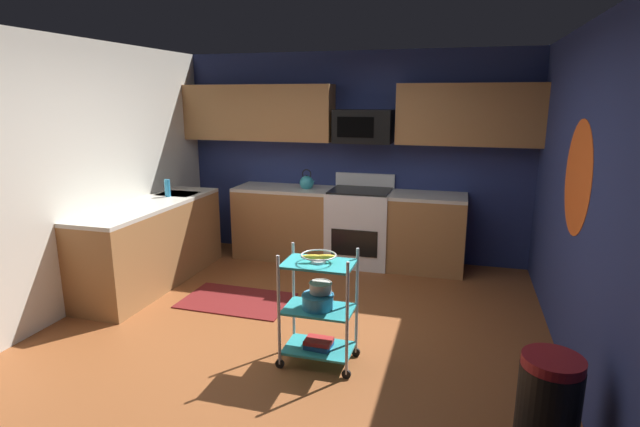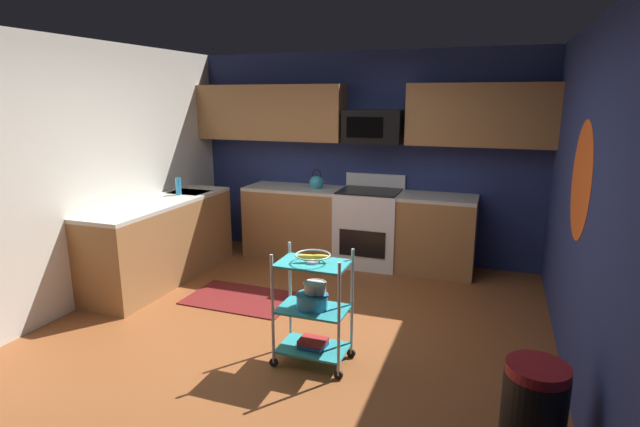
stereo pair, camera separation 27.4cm
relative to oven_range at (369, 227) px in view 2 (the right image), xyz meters
name	(u,v)px [view 2 (the right image)]	position (x,y,z in m)	size (l,w,h in m)	color
floor	(290,336)	(-0.17, -2.10, -0.50)	(4.40, 4.80, 0.04)	brown
wall_back	(364,157)	(-0.17, 0.33, 0.82)	(4.52, 0.06, 2.60)	navy
wall_left	(77,176)	(-2.40, -2.10, 0.82)	(0.06, 4.80, 2.60)	silver
wall_right	(591,210)	(2.06, -2.10, 0.82)	(0.06, 4.80, 2.60)	navy
wall_flower_decal	(581,181)	(2.02, -1.77, 0.97)	(0.89, 0.89, 0.00)	#E5591E
counter_run	(279,232)	(-0.97, -0.55, -0.01)	(3.64, 2.64, 0.92)	#9E6B3D
oven_range	(369,227)	(0.00, 0.00, 0.00)	(0.76, 0.65, 1.10)	white
upper_cabinets	(357,114)	(-0.21, 0.13, 1.37)	(4.40, 0.33, 0.70)	#9E6B3D
microwave	(373,127)	(0.00, 0.10, 1.22)	(0.70, 0.39, 0.40)	black
rolling_cart	(313,309)	(0.18, -2.47, -0.03)	(0.60, 0.36, 0.91)	silver
fruit_bowl	(313,257)	(0.18, -2.47, 0.40)	(0.27, 0.27, 0.07)	silver
mixing_bowl_large	(312,301)	(0.18, -2.47, 0.04)	(0.25, 0.25, 0.11)	#338CBF
mixing_bowl_small	(315,287)	(0.19, -2.43, 0.14)	(0.18, 0.18, 0.08)	silver
book_stack	(313,343)	(0.18, -2.47, -0.32)	(0.22, 0.19, 0.07)	#1E4C8C
kettle	(317,182)	(-0.69, 0.00, 0.52)	(0.21, 0.18, 0.26)	teal
dish_soap_bottle	(178,186)	(-2.08, -0.95, 0.54)	(0.06, 0.06, 0.20)	#2D8CBF
trash_can	(532,420)	(1.73, -3.16, -0.15)	(0.34, 0.42, 0.66)	black
floor_rug	(241,298)	(-0.96, -1.55, -0.47)	(1.10, 0.70, 0.01)	maroon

